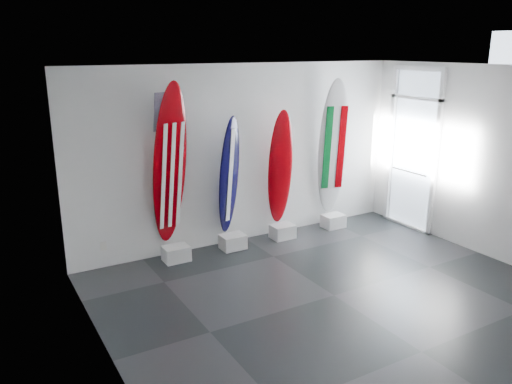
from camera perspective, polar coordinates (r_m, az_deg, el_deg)
floor at (r=7.15m, az=8.68°, el=-11.32°), size 6.00×6.00×0.00m
ceiling at (r=6.38m, az=9.82°, el=13.43°), size 6.00×6.00×0.00m
wall_back at (r=8.63m, az=-1.31°, el=4.18°), size 6.00×0.00×6.00m
wall_left at (r=5.32m, az=-16.84°, el=-4.03°), size 0.00×5.00×5.00m
wall_right at (r=8.78m, az=24.61°, el=2.94°), size 0.00×5.00×5.00m
display_block_usa at (r=8.19m, az=-8.88°, el=-6.78°), size 0.40×0.30×0.24m
surfboard_usa at (r=7.86m, az=-9.57°, el=2.92°), size 0.67×0.60×2.57m
display_block_navy at (r=8.57m, az=-2.59°, el=-5.55°), size 0.40×0.30×0.24m
surfboard_navy at (r=8.32m, az=-3.01°, el=1.80°), size 0.52×0.43×1.99m
display_block_swiss at (r=9.04m, az=2.98°, el=-4.40°), size 0.40×0.30×0.24m
surfboard_swiss at (r=8.79m, az=2.73°, el=2.70°), size 0.48×0.32×2.02m
display_block_italy at (r=9.66m, az=8.60°, el=-3.20°), size 0.40×0.30×0.24m
surfboard_italy at (r=9.39m, az=8.56°, el=4.88°), size 0.63×0.44×2.50m
wall_outlet at (r=8.10m, az=-16.63°, el=-5.80°), size 0.09×0.02×0.13m
glass_door at (r=9.72m, az=17.08°, el=4.37°), size 0.12×1.16×2.85m
balcony at (r=10.92m, az=21.48°, el=0.17°), size 2.80×2.20×1.20m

